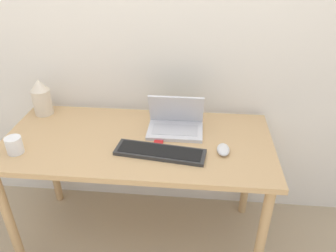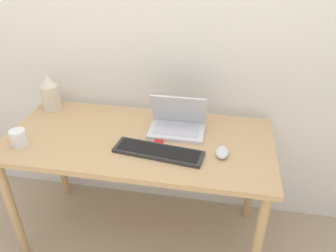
# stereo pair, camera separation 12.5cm
# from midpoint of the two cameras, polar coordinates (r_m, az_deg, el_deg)

# --- Properties ---
(wall_back) EXTENTS (6.00, 0.05, 2.50)m
(wall_back) POSITION_cam_midpoint_polar(r_m,az_deg,el_deg) (1.92, -5.92, 17.17)
(wall_back) COLOR silver
(wall_back) RESTS_ON ground_plane
(desk) EXTENTS (1.44, 0.67, 0.74)m
(desk) POSITION_cam_midpoint_polar(r_m,az_deg,el_deg) (1.81, -7.24, -4.69)
(desk) COLOR tan
(desk) RESTS_ON ground_plane
(laptop) EXTENTS (0.30, 0.20, 0.21)m
(laptop) POSITION_cam_midpoint_polar(r_m,az_deg,el_deg) (1.80, -0.66, 0.48)
(laptop) COLOR silver
(laptop) RESTS_ON desk
(keyboard) EXTENTS (0.46, 0.18, 0.02)m
(keyboard) POSITION_cam_midpoint_polar(r_m,az_deg,el_deg) (1.63, -3.58, -4.61)
(keyboard) COLOR #2D2D2D
(keyboard) RESTS_ON desk
(mouse) EXTENTS (0.06, 0.10, 0.03)m
(mouse) POSITION_cam_midpoint_polar(r_m,az_deg,el_deg) (1.65, 7.47, -4.15)
(mouse) COLOR silver
(mouse) RESTS_ON desk
(vase) EXTENTS (0.11, 0.11, 0.22)m
(vase) POSITION_cam_midpoint_polar(r_m,az_deg,el_deg) (2.11, -22.78, 4.60)
(vase) COLOR beige
(vase) RESTS_ON desk
(mp3_player) EXTENTS (0.05, 0.06, 0.01)m
(mp3_player) POSITION_cam_midpoint_polar(r_m,az_deg,el_deg) (1.70, -3.82, -3.18)
(mp3_player) COLOR red
(mp3_player) RESTS_ON desk
(mug) EXTENTS (0.08, 0.08, 0.09)m
(mug) POSITION_cam_midpoint_polar(r_m,az_deg,el_deg) (1.82, -27.01, -3.04)
(mug) COLOR white
(mug) RESTS_ON desk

